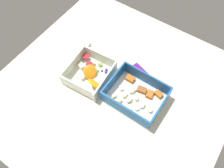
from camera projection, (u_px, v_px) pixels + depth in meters
The scene contains 5 objects.
table_surface at pixel (114, 91), 82.87cm from camera, with size 80.00×80.00×2.00cm, color beige.
pasta_container at pixel (136, 95), 78.82cm from camera, with size 19.58×15.58×5.93cm.
fruit_bowl at pixel (90, 73), 83.33cm from camera, with size 15.97×17.02×5.55cm.
candy_bar at pixel (140, 71), 85.46cm from camera, with size 7.00×2.40×1.20cm, color #51197A.
paper_cup_liner at pixel (86, 43), 92.09cm from camera, with size 3.32×3.32×1.49cm, color white.
Camera 1 is at (21.87, -33.12, 73.80)cm, focal length 36.39 mm.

